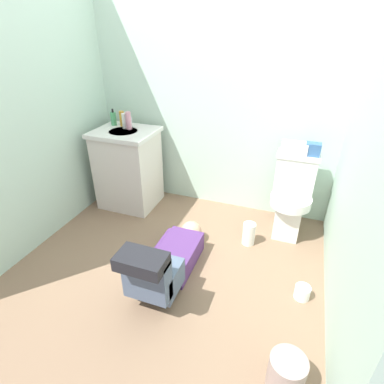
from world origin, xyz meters
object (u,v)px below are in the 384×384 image
faucet (131,122)px  person_plumber (167,261)px  bottle_amber (122,119)px  paper_towel_roll (249,234)px  vanity_cabinet (128,168)px  trash_can (286,374)px  bottle_white (124,121)px  soap_dispenser (113,119)px  toilet_paper_roll (302,292)px  bottle_pink (129,121)px  tissue_box (295,148)px  toilet (291,197)px  toiletry_bag (313,149)px

faucet → person_plumber: 1.52m
bottle_amber → paper_towel_roll: (1.44, -0.40, -0.79)m
vanity_cabinet → trash_can: 2.30m
person_plumber → paper_towel_roll: size_ratio=5.12×
bottle_white → soap_dispenser: bearing=160.4°
bottle_white → bottle_amber: bearing=135.9°
person_plumber → toilet_paper_roll: bearing=9.1°
bottle_pink → toilet_paper_roll: size_ratio=1.55×
bottle_amber → trash_can: bearing=-40.1°
vanity_cabinet → tissue_box: tissue_box is taller
toilet → person_plumber: (-0.80, -0.97, -0.19)m
person_plumber → toilet_paper_roll: 1.01m
vanity_cabinet → trash_can: vanity_cabinet is taller
bottle_amber → toilet_paper_roll: bearing=-24.7°
soap_dispenser → bottle_white: (0.16, -0.06, 0.01)m
tissue_box → vanity_cabinet: bearing=-175.0°
toilet → bottle_white: 1.75m
toilet → faucet: 1.72m
vanity_cabinet → toiletry_bag: size_ratio=6.61×
trash_can → bottle_white: bearing=140.0°
trash_can → vanity_cabinet: bearing=140.8°
faucet → bottle_amber: bottle_amber is taller
faucet → toilet_paper_roll: 2.20m
bottle_amber → tissue_box: bearing=0.5°
soap_dispenser → toilet_paper_roll: bearing=-23.5°
vanity_cabinet → toilet_paper_roll: bearing=-22.5°
faucet → person_plumber: size_ratio=0.09×
faucet → trash_can: bearing=-41.8°
bottle_white → paper_towel_roll: 1.62m
toiletry_bag → bottle_amber: bearing=-179.5°
toilet → toilet_paper_roll: bearing=-77.1°
toilet → bottle_white: (-1.67, 0.01, 0.53)m
toilet → toilet_paper_roll: (0.19, -0.81, -0.32)m
toilet_paper_roll → soap_dispenser: bearing=156.5°
bottle_amber → paper_towel_roll: 1.69m
tissue_box → bottle_amber: bottle_amber is taller
tissue_box → bottle_amber: bearing=-179.5°
bottle_white → person_plumber: bearing=-48.4°
person_plumber → soap_dispenser: size_ratio=6.42×
toiletry_bag → bottle_amber: size_ratio=0.82×
faucet → soap_dispenser: (-0.19, -0.02, 0.02)m
tissue_box → toiletry_bag: (0.15, 0.00, 0.01)m
toilet → faucet: size_ratio=7.50×
bottle_pink → trash_can: size_ratio=0.75×
person_plumber → toiletry_bag: 1.53m
soap_dispenser → bottle_pink: bearing=-17.0°
paper_towel_roll → bottle_amber: bearing=164.6°
tissue_box → trash_can: size_ratio=0.97×
soap_dispenser → paper_towel_roll: 1.77m
toiletry_bag → paper_towel_roll: bearing=-134.6°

